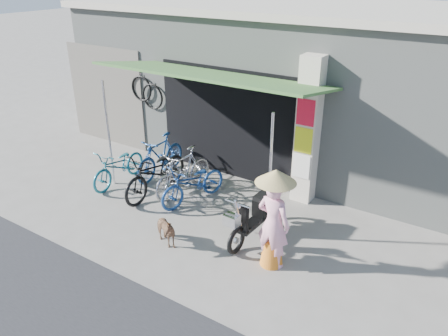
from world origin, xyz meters
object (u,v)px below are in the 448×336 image
Objects in this scene: bike_teal at (119,166)px; bike_silver at (184,171)px; bike_blue at (160,156)px; bike_black at (156,172)px; bike_navy at (194,183)px; nun at (274,219)px; moped at (256,215)px; street_dog at (164,230)px.

bike_teal is 0.97× the size of bike_silver.
bike_black is (0.51, -0.72, 0.01)m from bike_blue.
bike_silver reaches higher than bike_navy.
bike_blue is 4.04m from nun.
bike_black is 2.58m from moped.
street_dog is (2.37, -1.29, -0.14)m from bike_teal.
moped is (2.11, -0.61, -0.06)m from bike_silver.
moped is at bearing -19.18° from bike_blue.
bike_black is at bearing -136.69° from bike_silver.
moped is (2.57, -0.26, -0.06)m from bike_black.
bike_navy is at bearing 7.59° from bike_black.
bike_silver is at bearing 12.42° from bike_teal.
bike_blue is at bearing 123.94° from bike_black.
nun is (4.22, -0.77, 0.43)m from bike_teal.
bike_teal is at bearing 179.51° from moped.
bike_blue is 0.88m from bike_black.
bike_black is 1.18× the size of bike_navy.
bike_blue is at bearing 61.25° from street_dog.
bike_blue reaches higher than street_dog.
bike_navy is 2.44× the size of street_dog.
bike_navy is at bearing -21.53° from bike_silver.
street_dog is 2.01m from nun.
bike_silver is at bearing 166.20° from moped.
moped is at bearing 0.81° from bike_navy.
bike_silver is 2.20m from moped.
bike_teal is 0.84× the size of bike_black.
bike_silver reaches higher than moped.
bike_black is at bearing 0.64° from bike_teal.
moped is at bearing -6.71° from bike_teal.
nun reaches higher than bike_teal.
bike_teal is 0.98× the size of bike_blue.
bike_teal is at bearing -6.06° from nun.
nun is at bearing -54.45° from street_dog.
moped reaches higher than bike_teal.
bike_navy is at bearing -18.83° from nun.
bike_blue is 2.47× the size of street_dog.
bike_blue is 0.95× the size of nun.
bike_navy is 0.95× the size of moped.
bike_blue is 2.80m from street_dog.
nun is (3.70, -1.57, 0.36)m from bike_blue.
bike_black is 1.12× the size of moped.
bike_silver is at bearing -19.46° from nun.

